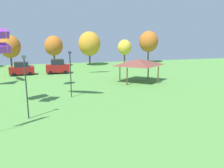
{
  "coord_description": "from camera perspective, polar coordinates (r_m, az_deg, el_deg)",
  "views": [
    {
      "loc": [
        -4.37,
        1.0,
        7.8
      ],
      "look_at": [
        -0.78,
        15.28,
        4.49
      ],
      "focal_mm": 38.0,
      "sensor_mm": 36.0,
      "label": 1
    }
  ],
  "objects": [
    {
      "name": "park_pavilion",
      "position": [
        36.95,
        6.42,
        5.26
      ],
      "size": [
        6.35,
        4.96,
        3.6
      ],
      "color": "brown",
      "rests_on": "ground"
    },
    {
      "name": "light_post_1",
      "position": [
        28.34,
        -9.95,
        2.99
      ],
      "size": [
        0.36,
        0.2,
        5.46
      ],
      "color": "#2D2D33",
      "rests_on": "ground"
    },
    {
      "name": "treeline_tree_2",
      "position": [
        54.08,
        -13.85,
        8.92
      ],
      "size": [
        3.98,
        3.98,
        6.8
      ],
      "color": "brown",
      "rests_on": "ground"
    },
    {
      "name": "treeline_tree_4",
      "position": [
        56.21,
        3.05,
        8.81
      ],
      "size": [
        3.22,
        3.22,
        5.81
      ],
      "color": "brown",
      "rests_on": "ground"
    },
    {
      "name": "light_post_0",
      "position": [
        22.19,
        -20.0,
        0.12
      ],
      "size": [
        0.36,
        0.2,
        5.75
      ],
      "color": "#2D2D33",
      "rests_on": "ground"
    },
    {
      "name": "treeline_tree_3",
      "position": [
        54.93,
        -5.45,
        9.62
      ],
      "size": [
        4.99,
        4.99,
        7.67
      ],
      "color": "brown",
      "rests_on": "ground"
    },
    {
      "name": "parked_car_second_from_left",
      "position": [
        45.22,
        -12.93,
        4.08
      ],
      "size": [
        4.26,
        1.99,
        2.66
      ],
      "rotation": [
        0.0,
        0.0,
        -0.02
      ],
      "color": "maroon",
      "rests_on": "ground"
    },
    {
      "name": "kite_flying_7",
      "position": [
        26.97,
        -25.13,
        9.41
      ],
      "size": [
        1.87,
        1.92,
        5.34
      ],
      "color": "purple"
    },
    {
      "name": "treeline_tree_5",
      "position": [
        60.52,
        8.8,
        10.06
      ],
      "size": [
        4.71,
        4.71,
        7.79
      ],
      "color": "brown",
      "rests_on": "ground"
    },
    {
      "name": "treeline_tree_1",
      "position": [
        54.74,
        -23.34,
        8.25
      ],
      "size": [
        4.34,
        4.34,
        6.94
      ],
      "color": "brown",
      "rests_on": "ground"
    },
    {
      "name": "parked_car_leftmost",
      "position": [
        45.46,
        -20.94,
        3.45
      ],
      "size": [
        4.46,
        2.39,
        2.37
      ],
      "rotation": [
        0.0,
        0.0,
        0.14
      ],
      "color": "maroon",
      "rests_on": "ground"
    }
  ]
}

